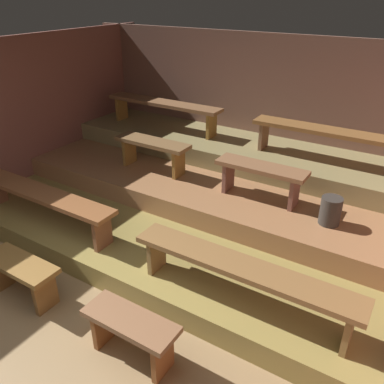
# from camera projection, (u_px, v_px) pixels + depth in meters

# --- Properties ---
(ground) EXTENTS (6.02, 5.34, 0.08)m
(ground) POSITION_uv_depth(u_px,v_px,m) (173.00, 244.00, 5.02)
(ground) COLOR olive
(wall_back) EXTENTS (6.02, 0.06, 2.26)m
(wall_back) POSITION_uv_depth(u_px,v_px,m) (255.00, 110.00, 6.21)
(wall_back) COLOR brown
(wall_back) RESTS_ON ground
(wall_left) EXTENTS (0.06, 5.34, 2.26)m
(wall_left) POSITION_uv_depth(u_px,v_px,m) (19.00, 120.00, 5.72)
(wall_left) COLOR brown
(wall_left) RESTS_ON ground
(platform_lower) EXTENTS (5.22, 3.41, 0.26)m
(platform_lower) POSITION_uv_depth(u_px,v_px,m) (196.00, 213.00, 5.36)
(platform_lower) COLOR olive
(platform_lower) RESTS_ON ground
(platform_middle) EXTENTS (5.22, 2.22, 0.26)m
(platform_middle) POSITION_uv_depth(u_px,v_px,m) (218.00, 179.00, 5.69)
(platform_middle) COLOR #966641
(platform_middle) RESTS_ON platform_lower
(platform_upper) EXTENTS (5.22, 1.15, 0.26)m
(platform_upper) POSITION_uv_depth(u_px,v_px,m) (236.00, 151.00, 5.97)
(platform_upper) COLOR olive
(platform_upper) RESTS_ON platform_middle
(bench_floor_left) EXTENTS (0.84, 0.31, 0.43)m
(bench_floor_left) POSITION_uv_depth(u_px,v_px,m) (21.00, 272.00, 3.96)
(bench_floor_left) COLOR brown
(bench_floor_left) RESTS_ON ground
(bench_floor_right) EXTENTS (0.84, 0.31, 0.43)m
(bench_floor_right) POSITION_uv_depth(u_px,v_px,m) (131.00, 329.00, 3.30)
(bench_floor_right) COLOR brown
(bench_floor_right) RESTS_ON ground
(bench_lower_left) EXTENTS (2.11, 0.31, 0.43)m
(bench_lower_left) POSITION_uv_depth(u_px,v_px,m) (42.00, 197.00, 4.72)
(bench_lower_left) COLOR brown
(bench_lower_left) RESTS_ON platform_lower
(bench_lower_right) EXTENTS (2.11, 0.31, 0.43)m
(bench_lower_right) POSITION_uv_depth(u_px,v_px,m) (242.00, 271.00, 3.49)
(bench_lower_right) COLOR brown
(bench_lower_right) RESTS_ON platform_lower
(bench_middle_left) EXTENTS (1.10, 0.31, 0.43)m
(bench_middle_left) POSITION_uv_depth(u_px,v_px,m) (153.00, 147.00, 5.53)
(bench_middle_left) COLOR brown
(bench_middle_left) RESTS_ON platform_middle
(bench_middle_right) EXTENTS (1.10, 0.31, 0.43)m
(bench_middle_right) POSITION_uv_depth(u_px,v_px,m) (261.00, 173.00, 4.77)
(bench_middle_right) COLOR brown
(bench_middle_right) RESTS_ON platform_middle
(bench_upper_left) EXTENTS (2.01, 0.31, 0.43)m
(bench_upper_left) POSITION_uv_depth(u_px,v_px,m) (163.00, 106.00, 6.36)
(bench_upper_left) COLOR brown
(bench_upper_left) RESTS_ON platform_upper
(bench_upper_right) EXTENTS (2.01, 0.31, 0.43)m
(bench_upper_right) POSITION_uv_depth(u_px,v_px,m) (329.00, 135.00, 5.13)
(bench_upper_right) COLOR brown
(bench_upper_right) RESTS_ON platform_upper
(pail_middle) EXTENTS (0.23, 0.23, 0.31)m
(pail_middle) POSITION_uv_depth(u_px,v_px,m) (331.00, 211.00, 4.32)
(pail_middle) COLOR #332D28
(pail_middle) RESTS_ON platform_middle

